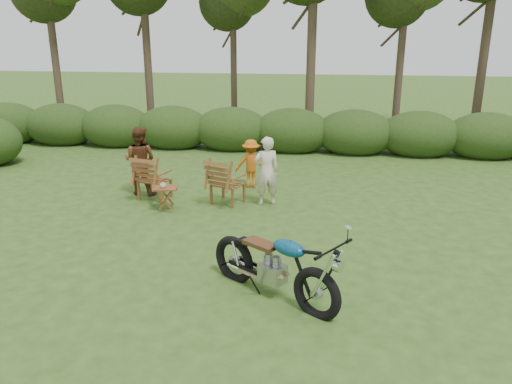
# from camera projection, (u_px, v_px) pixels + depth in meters

# --- Properties ---
(ground) EXTENTS (80.00, 80.00, 0.00)m
(ground) POSITION_uv_depth(u_px,v_px,m) (250.00, 278.00, 7.89)
(ground) COLOR #2A4517
(ground) RESTS_ON ground
(tree_line) EXTENTS (22.52, 11.62, 8.14)m
(tree_line) POSITION_uv_depth(u_px,v_px,m) (312.00, 29.00, 15.83)
(tree_line) COLOR #3A2A1F
(tree_line) RESTS_ON ground
(motorcycle) EXTENTS (2.32, 1.96, 1.27)m
(motorcycle) POSITION_uv_depth(u_px,v_px,m) (272.00, 295.00, 7.39)
(motorcycle) COLOR #0C6E9F
(motorcycle) RESTS_ON ground
(lawn_chair_right) EXTENTS (0.95, 0.95, 1.06)m
(lawn_chair_right) POSITION_uv_depth(u_px,v_px,m) (228.00, 203.00, 11.36)
(lawn_chair_right) COLOR brown
(lawn_chair_right) RESTS_ON ground
(lawn_chair_left) EXTENTS (0.87, 0.87, 1.05)m
(lawn_chair_left) POSITION_uv_depth(u_px,v_px,m) (156.00, 199.00, 11.66)
(lawn_chair_left) COLOR brown
(lawn_chair_left) RESTS_ON ground
(side_table) EXTENTS (0.58, 0.51, 0.52)m
(side_table) POSITION_uv_depth(u_px,v_px,m) (166.00, 199.00, 10.83)
(side_table) COLOR #5E2D17
(side_table) RESTS_ON ground
(cup) EXTENTS (0.17, 0.17, 0.10)m
(cup) POSITION_uv_depth(u_px,v_px,m) (163.00, 185.00, 10.70)
(cup) COLOR beige
(cup) RESTS_ON side_table
(adult_a) EXTENTS (0.66, 0.55, 1.56)m
(adult_a) POSITION_uv_depth(u_px,v_px,m) (266.00, 204.00, 11.28)
(adult_a) COLOR beige
(adult_a) RESTS_ON ground
(adult_b) EXTENTS (0.85, 0.69, 1.63)m
(adult_b) POSITION_uv_depth(u_px,v_px,m) (142.00, 193.00, 12.03)
(adult_b) COLOR #532D17
(adult_b) RESTS_ON ground
(child) EXTENTS (0.84, 0.56, 1.21)m
(child) POSITION_uv_depth(u_px,v_px,m) (251.00, 187.00, 12.55)
(child) COLOR #BD5811
(child) RESTS_ON ground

